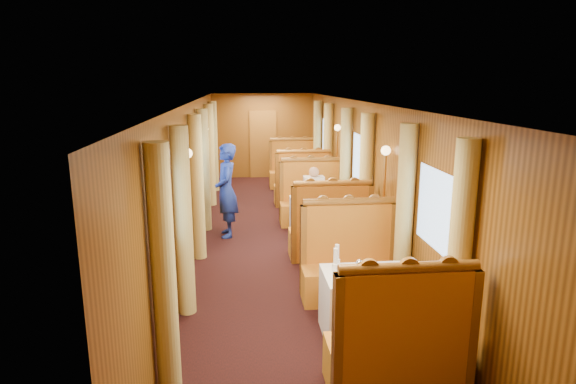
{
  "coord_description": "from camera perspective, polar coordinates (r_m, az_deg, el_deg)",
  "views": [
    {
      "loc": [
        -0.66,
        -8.41,
        2.85
      ],
      "look_at": [
        0.1,
        -0.66,
        1.05
      ],
      "focal_mm": 30.0,
      "sensor_mm": 36.0,
      "label": 1
    }
  ],
  "objects": [
    {
      "name": "curtain_left_far_b",
      "position": [
        12.82,
        -8.81,
        5.35
      ],
      "size": [
        0.22,
        0.22,
        2.35
      ],
      "primitive_type": "cylinder",
      "color": "#CFBF6A",
      "rests_on": "floor"
    },
    {
      "name": "table_mid",
      "position": [
        8.88,
        3.77,
        -3.2
      ],
      "size": [
        1.05,
        0.72,
        0.75
      ],
      "primitive_type": "cube",
      "color": "white",
      "rests_on": "floor"
    },
    {
      "name": "curtain_right_mid_b",
      "position": [
        9.56,
        6.82,
        2.83
      ],
      "size": [
        0.22,
        0.22,
        2.35
      ],
      "primitive_type": "cylinder",
      "color": "#CFBF6A",
      "rests_on": "floor"
    },
    {
      "name": "curtain_left_mid_a",
      "position": [
        7.84,
        -10.73,
        0.46
      ],
      "size": [
        0.22,
        0.22,
        2.35
      ],
      "primitive_type": "cylinder",
      "color": "#CFBF6A",
      "rests_on": "floor"
    },
    {
      "name": "teapot_back",
      "position": [
        5.52,
        8.42,
        -8.84
      ],
      "size": [
        0.15,
        0.12,
        0.11
      ],
      "primitive_type": null,
      "rotation": [
        0.0,
        0.0,
        0.11
      ],
      "color": "silver",
      "rests_on": "tea_tray"
    },
    {
      "name": "window_right_far",
      "position": [
        12.18,
        4.61,
        6.37
      ],
      "size": [
        0.01,
        1.2,
        0.9
      ],
      "primitive_type": null,
      "rotation": [
        1.57,
        0.0,
        -1.57
      ],
      "color": "#89ADDB",
      "rests_on": "wall_right"
    },
    {
      "name": "sconce_right_aft",
      "position": [
        10.47,
        5.83,
        4.9
      ],
      "size": [
        0.14,
        0.14,
        1.95
      ],
      "color": "#BF8C3F",
      "rests_on": "floor"
    },
    {
      "name": "curtain_left_near_a",
      "position": [
        4.51,
        -14.54,
        -9.19
      ],
      "size": [
        0.22,
        0.22,
        2.35
      ],
      "primitive_type": "cylinder",
      "color": "#CFBF6A",
      "rests_on": "floor"
    },
    {
      "name": "teapot_left",
      "position": [
        5.35,
        8.6,
        -9.51
      ],
      "size": [
        0.19,
        0.16,
        0.13
      ],
      "primitive_type": null,
      "rotation": [
        0.0,
        0.0,
        -0.34
      ],
      "color": "silver",
      "rests_on": "tea_tray"
    },
    {
      "name": "banquette_near_aft",
      "position": [
        6.55,
        7.33,
        -8.82
      ],
      "size": [
        1.3,
        0.55,
        1.34
      ],
      "color": "#AA4712",
      "rests_on": "floor"
    },
    {
      "name": "fruit_plate",
      "position": [
        5.48,
        12.91,
        -9.61
      ],
      "size": [
        0.23,
        0.23,
        0.05
      ],
      "rotation": [
        0.0,
        0.0,
        -0.4
      ],
      "color": "white",
      "rests_on": "table_near"
    },
    {
      "name": "sconce_right_fore",
      "position": [
        7.12,
        11.34,
        0.89
      ],
      "size": [
        0.14,
        0.14,
        1.95
      ],
      "color": "#BF8C3F",
      "rests_on": "floor"
    },
    {
      "name": "window_left_mid",
      "position": [
        8.56,
        -11.07,
        3.36
      ],
      "size": [
        0.01,
        1.2,
        0.9
      ],
      "primitive_type": null,
      "rotation": [
        1.57,
        0.0,
        1.57
      ],
      "color": "#89ADDB",
      "rests_on": "wall_left"
    },
    {
      "name": "curtain_left_near_b",
      "position": [
        5.97,
        -12.31,
        -3.57
      ],
      "size": [
        0.22,
        0.22,
        2.35
      ],
      "primitive_type": "cylinder",
      "color": "#CFBF6A",
      "rests_on": "floor"
    },
    {
      "name": "curtain_right_far_b",
      "position": [
        12.96,
        3.52,
        5.56
      ],
      "size": [
        0.22,
        0.22,
        2.35
      ],
      "primitive_type": "cylinder",
      "color": "#CFBF6A",
      "rests_on": "floor"
    },
    {
      "name": "curtain_left_far_a",
      "position": [
        11.28,
        -9.22,
        4.3
      ],
      "size": [
        0.22,
        0.22,
        2.35
      ],
      "primitive_type": "cylinder",
      "color": "#CFBF6A",
      "rests_on": "floor"
    },
    {
      "name": "sconce_left_aft",
      "position": [
        10.29,
        -9.7,
        4.64
      ],
      "size": [
        0.14,
        0.14,
        1.95
      ],
      "color": "#BF8C3F",
      "rests_on": "floor"
    },
    {
      "name": "teapot_right",
      "position": [
        5.37,
        10.03,
        -9.54
      ],
      "size": [
        0.15,
        0.11,
        0.12
      ],
      "primitive_type": null,
      "rotation": [
        0.0,
        0.0,
        -0.01
      ],
      "color": "silver",
      "rests_on": "tea_tray"
    },
    {
      "name": "curtain_right_near_a",
      "position": [
        4.9,
        19.59,
        -7.74
      ],
      "size": [
        0.22,
        0.22,
        2.35
      ],
      "primitive_type": "cylinder",
      "color": "#CFBF6A",
      "rests_on": "floor"
    },
    {
      "name": "curtain_right_mid_a",
      "position": [
        8.07,
        9.17,
        0.87
      ],
      "size": [
        0.22,
        0.22,
        2.35
      ],
      "primitive_type": "cylinder",
      "color": "#CFBF6A",
      "rests_on": "floor"
    },
    {
      "name": "banquette_near_fwd",
      "position": [
        4.8,
        12.94,
        -17.69
      ],
      "size": [
        1.3,
        0.55,
        1.34
      ],
      "color": "#AA4712",
      "rests_on": "floor"
    },
    {
      "name": "rose_vase_far",
      "position": [
        12.11,
        1.0,
        3.87
      ],
      "size": [
        0.06,
        0.06,
        0.36
      ],
      "rotation": [
        0.0,
        0.0,
        -0.36
      ],
      "color": "silver",
      "rests_on": "table_far"
    },
    {
      "name": "cup_outboard",
      "position": [
        5.64,
        5.81,
        -7.74
      ],
      "size": [
        0.08,
        0.08,
        0.26
      ],
      "rotation": [
        0.0,
        0.0,
        0.22
      ],
      "color": "white",
      "rests_on": "table_near"
    },
    {
      "name": "window_right_near",
      "position": [
        5.54,
        17.42,
        -2.23
      ],
      "size": [
        0.01,
        1.2,
        0.9
      ],
      "primitive_type": null,
      "rotation": [
        1.57,
        0.0,
        -1.57
      ],
      "color": "#89ADDB",
      "rests_on": "wall_right"
    },
    {
      "name": "table_near",
      "position": [
        5.67,
        9.63,
        -13.02
      ],
      "size": [
        1.05,
        0.72,
        0.75
      ],
      "primitive_type": "cube",
      "color": "white",
      "rests_on": "floor"
    },
    {
      "name": "window_left_near",
      "position": [
        5.17,
        -14.58,
        -3.11
      ],
      "size": [
        0.01,
        1.2,
        0.9
      ],
      "primitive_type": null,
      "rotation": [
        1.57,
        0.0,
        1.57
      ],
      "color": "#89ADDB",
      "rests_on": "wall_left"
    },
    {
      "name": "banquette_mid_fwd",
      "position": [
        7.91,
        4.97,
        -4.9
      ],
      "size": [
        1.3,
        0.55,
        1.34
      ],
      "color": "#AA4712",
      "rests_on": "floor"
    },
    {
      "name": "rose_vase_mid",
      "position": [
        8.71,
        3.63,
        0.23
      ],
      "size": [
        0.06,
        0.06,
        0.36
      ],
      "rotation": [
        0.0,
        0.0,
        0.19
      ],
      "color": "silver",
      "rests_on": "table_mid"
    },
    {
      "name": "ceiling",
      "position": [
        8.44,
        -1.13,
        10.64
      ],
      "size": [
        3.0,
        12.0,
        0.01
      ],
      "primitive_type": null,
      "rotation": [
        3.14,
        0.0,
        0.0
      ],
      "color": "silver",
      "rests_on": "wall_left"
    },
    {
      "name": "window_left_far",
      "position": [
        12.02,
        -9.55,
        6.14
      ],
      "size": [
        0.01,
        1.2,
        0.9
      ],
      "primitive_type": null,
      "rotation": [
        1.57,
        0.0,
        1.57
      ],
      "color": "#89ADDB",
      "rests_on": "wall_left"
    },
    {
      "name": "curtain_left_mid_b",
      "position": [
        9.37,
        -9.93,
        2.52
      ],
      "size": [
        0.22,
        0.22,
        2.35
      ],
      "primitive_type": "cylinder",
      "color": "#CFBF6A",
      "rests_on": "floor"
    },
    {
      "name": "wall_near",
      "position": [
        2.97,
        8.71,
        -19.75
      ],
      "size": [
        3.0,
        0.01,
        2.5
      ],
      "primitive_type": null,
      "rotation": [
        -1.57,
        0.0,
        0.0
      ],
      "color": "brown",
      "rests_on": "floor"
    },
    {
      "name": "wall_left",
      "position": [
        8.6,
        -11.11,
        2.05
      ],
      "size": [
        0.01,
        12.0,
        2.5
      ],
      "primitive_type": null,
      "rotation": [
        1.57,
        0.0,
        1.57
      ],
      "color": "brown",
      "rests_on": "floor"
    },
    {
      "name": "banquette_mid_aft",
      "position": [
        9.83,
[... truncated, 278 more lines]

